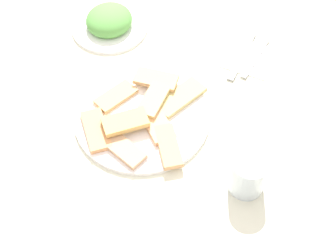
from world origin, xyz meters
The scene contains 7 objects.
dining_table centered at (0.00, 0.00, 0.68)m, with size 1.02×0.91×0.77m.
pide_platter centered at (-0.04, -0.12, 0.79)m, with size 0.33×0.33×0.04m.
salad_plate_greens centered at (-0.33, -0.31, 0.80)m, with size 0.22×0.22×0.07m.
drinking_glass centered at (0.07, 0.15, 0.82)m, with size 0.08×0.08×0.09m, color silver.
paper_napkin centered at (-0.32, 0.09, 0.77)m, with size 0.13×0.13×0.00m, color white.
fork centered at (-0.32, 0.07, 0.78)m, with size 0.19×0.02×0.01m, color silver.
spoon centered at (-0.32, 0.11, 0.78)m, with size 0.16×0.02×0.01m, color silver.
Camera 1 is at (0.64, 0.13, 1.72)m, focal length 52.36 mm.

